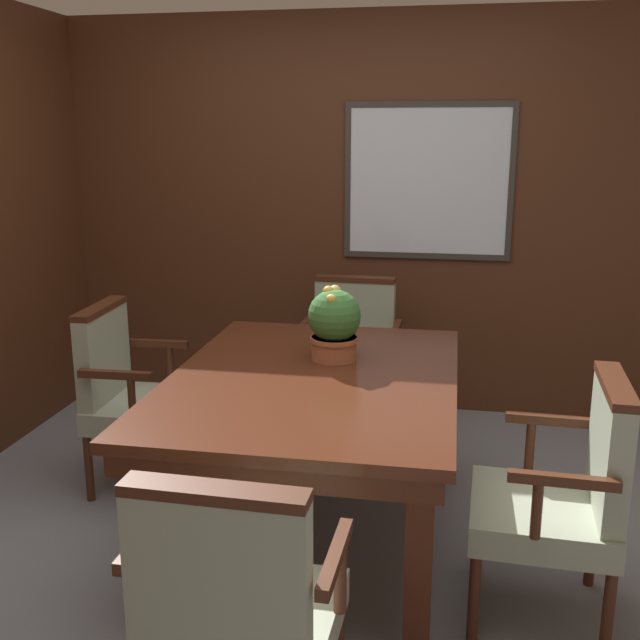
% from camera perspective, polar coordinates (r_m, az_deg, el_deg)
% --- Properties ---
extents(ground_plane, '(14.00, 14.00, 0.00)m').
position_cam_1_polar(ground_plane, '(3.32, -3.08, -17.59)').
color(ground_plane, gray).
extents(wall_back, '(7.20, 0.08, 2.45)m').
position_cam_1_polar(wall_back, '(4.74, 2.18, 7.88)').
color(wall_back, '#4C2816').
rests_on(wall_back, ground_plane).
extents(dining_table, '(1.19, 1.65, 0.76)m').
position_cam_1_polar(dining_table, '(3.18, -0.48, -5.81)').
color(dining_table, '#4C2314').
rests_on(dining_table, ground_plane).
extents(chair_head_near, '(0.57, 0.52, 0.92)m').
position_cam_1_polar(chair_head_near, '(2.17, -6.41, -21.02)').
color(chair_head_near, '#472314').
rests_on(chair_head_near, ground_plane).
extents(chair_right_near, '(0.53, 0.58, 0.92)m').
position_cam_1_polar(chair_right_near, '(2.88, 18.16, -12.32)').
color(chair_right_near, '#472314').
rests_on(chair_right_near, ground_plane).
extents(chair_head_far, '(0.57, 0.52, 0.92)m').
position_cam_1_polar(chair_head_far, '(4.35, 2.35, -2.52)').
color(chair_head_far, '#472314').
rests_on(chair_head_far, ground_plane).
extents(chair_left_far, '(0.52, 0.58, 0.92)m').
position_cam_1_polar(chair_left_far, '(3.86, -14.19, -5.16)').
color(chair_left_far, '#472314').
rests_on(chair_left_far, ground_plane).
extents(potted_plant, '(0.24, 0.25, 0.33)m').
position_cam_1_polar(potted_plant, '(3.32, 1.09, -0.27)').
color(potted_plant, '#B2603D').
rests_on(potted_plant, dining_table).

